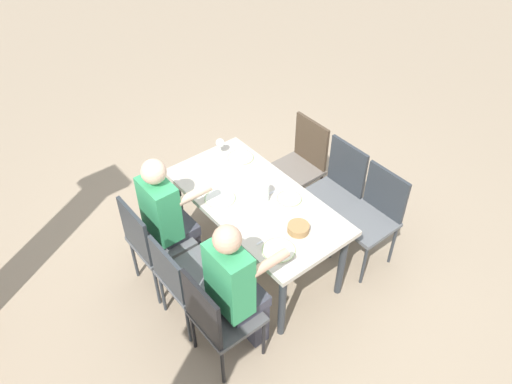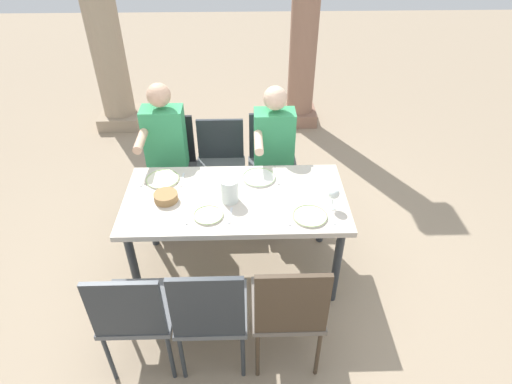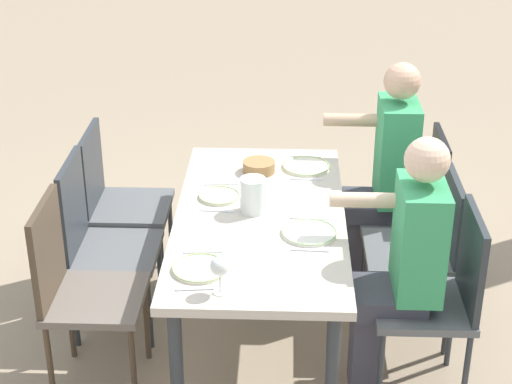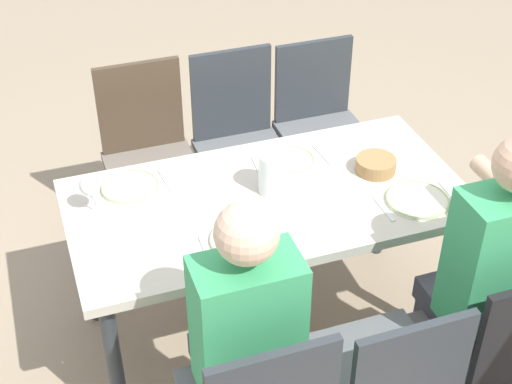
{
  "view_description": "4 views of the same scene",
  "coord_description": "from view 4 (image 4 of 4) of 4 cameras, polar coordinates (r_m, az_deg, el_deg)",
  "views": [
    {
      "loc": [
        -2.41,
        1.94,
        3.55
      ],
      "look_at": [
        0.05,
        -0.05,
        0.76
      ],
      "focal_mm": 35.5,
      "sensor_mm": 36.0,
      "label": 1
    },
    {
      "loc": [
        0.08,
        -2.46,
        2.66
      ],
      "look_at": [
        0.15,
        -0.07,
        0.84
      ],
      "focal_mm": 30.15,
      "sensor_mm": 36.0,
      "label": 2
    },
    {
      "loc": [
        3.53,
        0.12,
        2.6
      ],
      "look_at": [
        0.04,
        -0.02,
        0.89
      ],
      "focal_mm": 58.63,
      "sensor_mm": 36.0,
      "label": 3
    },
    {
      "loc": [
        0.85,
        2.3,
        2.57
      ],
      "look_at": [
        0.05,
        -0.01,
        0.78
      ],
      "focal_mm": 52.98,
      "sensor_mm": 36.0,
      "label": 4
    }
  ],
  "objects": [
    {
      "name": "plate_3",
      "position": [
        3.13,
        -9.48,
        0.38
      ],
      "size": [
        0.24,
        0.24,
        0.02
      ],
      "color": "silver",
      "rests_on": "dining_table"
    },
    {
      "name": "wine_glass_3",
      "position": [
        2.97,
        -12.45,
        0.41
      ],
      "size": [
        0.08,
        0.08,
        0.16
      ],
      "color": "white",
      "rests_on": "dining_table"
    },
    {
      "name": "ground_plane",
      "position": [
        3.55,
        0.78,
        -10.15
      ],
      "size": [
        16.0,
        16.0,
        0.0
      ],
      "primitive_type": "plane",
      "color": "gray"
    },
    {
      "name": "plate_1",
      "position": [
        3.26,
        2.61,
        2.46
      ],
      "size": [
        0.21,
        0.21,
        0.02
      ],
      "color": "silver",
      "rests_on": "dining_table"
    },
    {
      "name": "chair_mid_south",
      "position": [
        3.86,
        -1.31,
        4.42
      ],
      "size": [
        0.44,
        0.44,
        0.95
      ],
      "color": "#5B5E61",
      "rests_on": "ground"
    },
    {
      "name": "diner_woman_green",
      "position": [
        2.56,
        -1.04,
        -11.05
      ],
      "size": [
        0.35,
        0.49,
        1.29
      ],
      "color": "#3F3F4C",
      "rests_on": "ground"
    },
    {
      "name": "bread_basket",
      "position": [
        3.22,
        9.03,
        2.03
      ],
      "size": [
        0.17,
        0.17,
        0.06
      ],
      "primitive_type": "cylinder",
      "color": "#9E7547",
      "rests_on": "dining_table"
    },
    {
      "name": "water_pitcher",
      "position": [
        3.04,
        1.32,
        1.32
      ],
      "size": [
        0.12,
        0.12,
        0.17
      ],
      "color": "white",
      "rests_on": "dining_table"
    },
    {
      "name": "dining_table",
      "position": [
        3.1,
        0.88,
        -1.55
      ],
      "size": [
        1.61,
        0.81,
        0.75
      ],
      "color": "beige",
      "rests_on": "ground"
    },
    {
      "name": "chair_east_south",
      "position": [
        3.76,
        -8.15,
        3.29
      ],
      "size": [
        0.44,
        0.44,
        0.96
      ],
      "color": "#6A6158",
      "rests_on": "ground"
    },
    {
      "name": "chair_mid_north",
      "position": [
        2.71,
        9.95,
        -13.41
      ],
      "size": [
        0.44,
        0.44,
        0.89
      ],
      "color": "#5B5E61",
      "rests_on": "ground"
    },
    {
      "name": "spoon_2",
      "position": [
        2.8,
        -3.87,
        -4.3
      ],
      "size": [
        0.02,
        0.17,
        0.01
      ],
      "primitive_type": "cube",
      "rotation": [
        0.0,
        0.0,
        -0.05
      ],
      "color": "silver",
      "rests_on": "dining_table"
    },
    {
      "name": "fork_1",
      "position": [
        3.31,
        5.03,
        2.84
      ],
      "size": [
        0.03,
        0.17,
        0.01
      ],
      "primitive_type": "cube",
      "rotation": [
        0.0,
        0.0,
        0.08
      ],
      "color": "silver",
      "rests_on": "dining_table"
    },
    {
      "name": "chair_west_south",
      "position": [
        4.0,
        4.87,
        5.55
      ],
      "size": [
        0.44,
        0.44,
        0.93
      ],
      "color": "#5B5E61",
      "rests_on": "ground"
    },
    {
      "name": "fork_3",
      "position": [
        3.16,
        -6.81,
        0.82
      ],
      "size": [
        0.03,
        0.17,
        0.01
      ],
      "primitive_type": "cube",
      "rotation": [
        0.0,
        0.0,
        0.08
      ],
      "color": "silver",
      "rests_on": "dining_table"
    },
    {
      "name": "spoon_0",
      "position": [
        3.03,
        9.61,
        -1.23
      ],
      "size": [
        0.02,
        0.17,
        0.01
      ],
      "primitive_type": "cube",
      "rotation": [
        0.0,
        0.0,
        -0.01
      ],
      "color": "silver",
      "rests_on": "dining_table"
    },
    {
      "name": "diner_man_white",
      "position": [
        2.88,
        16.73,
        -6.0
      ],
      "size": [
        0.35,
        0.49,
        1.33
      ],
      "color": "#3F3F4C",
      "rests_on": "ground"
    },
    {
      "name": "fork_0",
      "position": [
        3.16,
        14.43,
        -0.12
      ],
      "size": [
        0.02,
        0.17,
        0.01
      ],
      "primitive_type": "cube",
      "rotation": [
        0.0,
        0.0,
        -0.05
      ],
      "color": "silver",
      "rests_on": "dining_table"
    },
    {
      "name": "plate_0",
      "position": [
        3.09,
        12.09,
        -0.58
      ],
      "size": [
        0.25,
        0.25,
        0.02
      ],
      "color": "silver",
      "rests_on": "dining_table"
    },
    {
      "name": "spoon_1",
      "position": [
        3.22,
        0.12,
        1.89
      ],
      "size": [
        0.03,
        0.17,
        0.01
      ],
      "primitive_type": "cube",
      "rotation": [
        0.0,
        0.0,
        -0.09
      ],
      "color": "silver",
      "rests_on": "dining_table"
    },
    {
      "name": "plate_2",
      "position": [
        2.83,
        -0.95,
        -3.57
      ],
      "size": [
        0.25,
        0.25,
        0.02
      ],
      "color": "white",
      "rests_on": "dining_table"
    },
    {
      "name": "chair_west_north",
      "position": [
        2.9,
        18.03,
        -10.93
      ],
      "size": [
        0.44,
        0.44,
        0.93
      ],
      "color": "#4F4F50",
      "rests_on": "ground"
    },
    {
      "name": "fork_2",
      "position": [
        2.87,
        1.89,
        -3.02
      ],
      "size": [
        0.02,
        0.17,
        0.01
      ],
      "primitive_type": "cube",
      "rotation": [
        0.0,
        0.0,
        -0.04
      ],
      "color": "silver",
      "rests_on": "dining_table"
    },
    {
      "name": "spoon_3",
      "position": [
        3.12,
        -12.15,
        -0.24
      ],
      "size": [
        0.04,
        0.17,
        0.01
      ],
      "primitive_type": "cube",
      "rotation": [
        0.0,
        0.0,
        0.11
      ],
      "color": "silver",
      "rests_on": "dining_table"
    }
  ]
}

